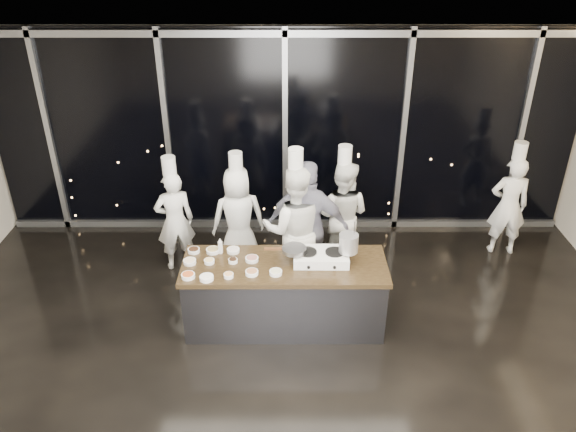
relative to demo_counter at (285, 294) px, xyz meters
name	(u,v)px	position (x,y,z in m)	size (l,w,h in m)	color
ground	(284,374)	(0.00, -0.90, -0.45)	(9.00, 9.00, 0.00)	black
room_shell	(302,198)	(0.18, -0.90, 1.79)	(9.02, 7.02, 3.21)	beige
window_wall	(285,134)	(0.00, 2.53, 1.14)	(8.90, 0.11, 3.20)	black
demo_counter	(285,294)	(0.00, 0.00, 0.00)	(2.46, 0.86, 0.90)	#39393E
stove	(321,257)	(0.44, 0.06, 0.51)	(0.66, 0.43, 0.14)	white
frying_pan	(293,249)	(0.11, 0.06, 0.61)	(0.51, 0.29, 0.05)	slate
stock_pot	(349,243)	(0.76, 0.06, 0.70)	(0.23, 0.23, 0.23)	silver
prep_bowls	(222,263)	(-0.74, -0.03, 0.47)	(1.19, 0.75, 0.05)	white
squeeze_bottle	(220,246)	(-0.79, 0.25, 0.55)	(0.06, 0.06, 0.21)	silver
chef_far_left	(175,219)	(-1.56, 1.31, 0.32)	(0.64, 0.52, 1.73)	white
chef_left	(238,217)	(-0.66, 1.36, 0.33)	(0.85, 0.66, 1.78)	white
chef_center	(295,229)	(0.14, 0.81, 0.47)	(0.91, 0.71, 2.05)	white
guest	(308,227)	(0.31, 0.83, 0.48)	(1.15, 0.63, 1.86)	#141437
chef_right	(342,214)	(0.81, 1.37, 0.37)	(0.96, 0.86, 1.86)	white
chef_side	(509,205)	(3.30, 1.72, 0.35)	(0.59, 0.41, 1.78)	white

